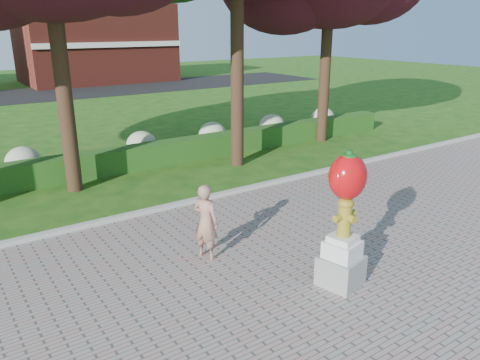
# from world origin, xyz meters

# --- Properties ---
(ground) EXTENTS (100.00, 100.00, 0.00)m
(ground) POSITION_xyz_m (0.00, 0.00, 0.00)
(ground) COLOR #1A4B12
(ground) RESTS_ON ground
(walkway) EXTENTS (40.00, 14.00, 0.04)m
(walkway) POSITION_xyz_m (0.00, -4.00, 0.02)
(walkway) COLOR gray
(walkway) RESTS_ON ground
(curb) EXTENTS (40.00, 0.18, 0.15)m
(curb) POSITION_xyz_m (0.00, 3.00, 0.07)
(curb) COLOR #ADADA5
(curb) RESTS_ON ground
(lawn_hedge) EXTENTS (24.00, 0.70, 0.80)m
(lawn_hedge) POSITION_xyz_m (0.00, 7.00, 0.40)
(lawn_hedge) COLOR #184C15
(lawn_hedge) RESTS_ON ground
(hydrangea_row) EXTENTS (20.10, 1.10, 0.99)m
(hydrangea_row) POSITION_xyz_m (0.57, 8.00, 0.55)
(hydrangea_row) COLOR #A5B187
(hydrangea_row) RESTS_ON ground
(street) EXTENTS (50.00, 8.00, 0.02)m
(street) POSITION_xyz_m (0.00, 28.00, 0.01)
(street) COLOR black
(street) RESTS_ON ground
(building_right) EXTENTS (12.00, 8.00, 6.40)m
(building_right) POSITION_xyz_m (8.00, 34.00, 3.20)
(building_right) COLOR maroon
(building_right) RESTS_ON ground
(hydrant_sculpture) EXTENTS (0.84, 0.84, 2.60)m
(hydrant_sculpture) POSITION_xyz_m (0.56, -2.30, 1.42)
(hydrant_sculpture) COLOR gray
(hydrant_sculpture) RESTS_ON walkway
(woman) EXTENTS (0.58, 0.69, 1.61)m
(woman) POSITION_xyz_m (-0.96, 0.05, 0.85)
(woman) COLOR #A2705C
(woman) RESTS_ON walkway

